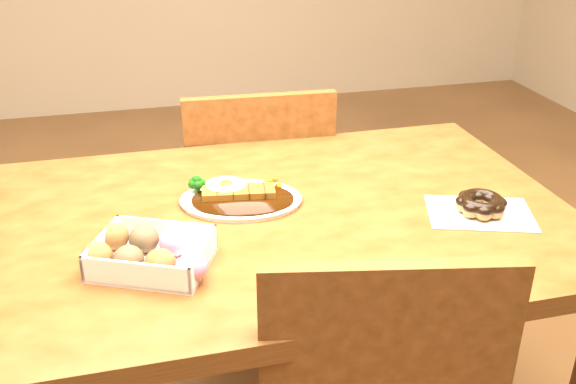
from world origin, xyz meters
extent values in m
cube|color=#502C10|center=(0.00, 0.00, 0.73)|extent=(1.20, 0.80, 0.04)
cylinder|color=#502C10|center=(-0.54, 0.34, 0.35)|extent=(0.06, 0.06, 0.71)
cylinder|color=#502C10|center=(0.54, 0.34, 0.35)|extent=(0.06, 0.06, 0.71)
cube|color=#502C10|center=(0.06, 0.60, 0.43)|extent=(0.44, 0.44, 0.04)
cylinder|color=#502C10|center=(0.24, 0.76, 0.21)|extent=(0.04, 0.04, 0.41)
cylinder|color=#502C10|center=(-0.10, 0.78, 0.21)|extent=(0.04, 0.04, 0.41)
cylinder|color=#502C10|center=(0.22, 0.42, 0.21)|extent=(0.04, 0.04, 0.41)
cylinder|color=#502C10|center=(-0.12, 0.44, 0.21)|extent=(0.04, 0.04, 0.41)
cube|color=#502C10|center=(0.05, 0.41, 0.67)|extent=(0.40, 0.05, 0.40)
cube|color=#502C10|center=(0.07, -0.41, 0.67)|extent=(0.40, 0.11, 0.40)
ellipsoid|color=white|center=(-0.07, 0.06, 0.76)|extent=(0.28, 0.23, 0.01)
ellipsoid|color=black|center=(-0.07, 0.05, 0.76)|extent=(0.24, 0.19, 0.01)
cube|color=#6B380C|center=(-0.07, 0.07, 0.77)|extent=(0.16, 0.07, 0.02)
ellipsoid|color=white|center=(-0.09, 0.09, 0.78)|extent=(0.10, 0.09, 0.01)
ellipsoid|color=#FFB214|center=(-0.09, 0.09, 0.78)|extent=(0.03, 0.03, 0.02)
cube|color=white|center=(-0.26, -0.14, 0.78)|extent=(0.24, 0.22, 0.05)
ellipsoid|color=brown|center=(-0.36, -0.14, 0.78)|extent=(0.05, 0.05, 0.05)
ellipsoid|color=black|center=(-0.30, -0.16, 0.78)|extent=(0.05, 0.05, 0.05)
ellipsoid|color=brown|center=(-0.25, -0.18, 0.78)|extent=(0.05, 0.05, 0.05)
ellipsoid|color=pink|center=(-0.20, -0.21, 0.78)|extent=(0.05, 0.05, 0.05)
ellipsoid|color=brown|center=(-0.33, -0.07, 0.78)|extent=(0.05, 0.05, 0.05)
ellipsoid|color=black|center=(-0.27, -0.10, 0.78)|extent=(0.05, 0.05, 0.05)
ellipsoid|color=pink|center=(-0.22, -0.12, 0.78)|extent=(0.05, 0.05, 0.05)
cube|color=silver|center=(0.40, -0.11, 0.75)|extent=(0.25, 0.21, 0.00)
torus|color=olive|center=(0.40, -0.11, 0.77)|extent=(0.13, 0.13, 0.03)
torus|color=black|center=(0.40, -0.11, 0.78)|extent=(0.11, 0.11, 0.02)
camera|label=1|loc=(-0.27, -1.13, 1.37)|focal=40.00mm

